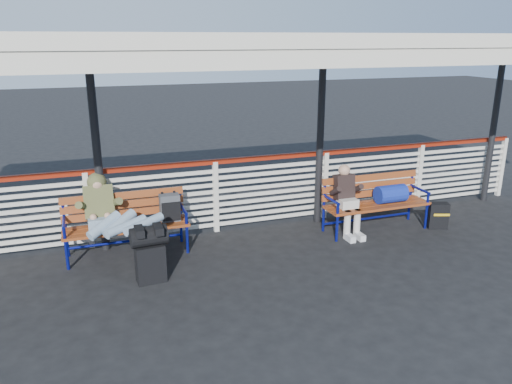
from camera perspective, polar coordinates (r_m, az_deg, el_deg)
name	(u,v)px	position (r m, az deg, el deg)	size (l,w,h in m)	color
ground	(254,280)	(6.79, -0.26, -10.06)	(60.00, 60.00, 0.00)	black
fence	(216,194)	(8.23, -4.63, -0.18)	(12.08, 0.08, 1.24)	silver
canopy	(232,43)	(6.86, -2.79, 16.61)	(12.60, 3.60, 3.16)	silver
luggage_stack	(150,252)	(6.73, -12.05, -6.71)	(0.49, 0.30, 0.78)	black
bench_left	(136,216)	(7.63, -13.51, -2.66)	(1.80, 0.56, 0.92)	brown
bench_right	(381,196)	(8.60, 14.08, -0.46)	(1.80, 0.56, 0.92)	brown
traveler_man	(117,219)	(7.24, -15.64, -2.99)	(0.93, 1.63, 0.77)	#99B6CE
companion_person	(347,199)	(8.25, 10.37, -0.83)	(0.32, 0.66, 1.15)	beige
suitcase_side	(438,216)	(9.02, 20.07, -2.55)	(0.36, 0.29, 0.45)	black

